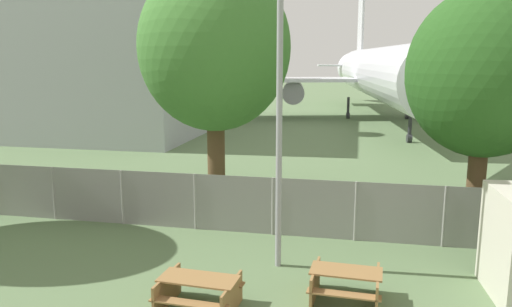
{
  "coord_description": "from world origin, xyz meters",
  "views": [
    {
      "loc": [
        2.53,
        -4.82,
        5.48
      ],
      "look_at": [
        -1.15,
        12.97,
        2.0
      ],
      "focal_mm": 35.0,
      "sensor_mm": 36.0,
      "label": 1
    }
  ],
  "objects_px": {
    "picnic_bench_near_cabin": "(199,290)",
    "tree_far_right": "(485,74)",
    "picnic_bench_open_grass": "(346,282)",
    "airplane": "(382,74)",
    "tree_near_hangar": "(215,48)"
  },
  "relations": [
    {
      "from": "airplane",
      "to": "picnic_bench_near_cabin",
      "type": "xyz_separation_m",
      "value": [
        -5.13,
        -35.88,
        -3.67
      ]
    },
    {
      "from": "picnic_bench_near_cabin",
      "to": "tree_far_right",
      "type": "distance_m",
      "value": 10.36
    },
    {
      "from": "picnic_bench_near_cabin",
      "to": "tree_near_hangar",
      "type": "xyz_separation_m",
      "value": [
        -1.87,
        7.89,
        5.35
      ]
    },
    {
      "from": "picnic_bench_near_cabin",
      "to": "tree_near_hangar",
      "type": "bearing_deg",
      "value": 103.34
    },
    {
      "from": "picnic_bench_near_cabin",
      "to": "airplane",
      "type": "bearing_deg",
      "value": 81.86
    },
    {
      "from": "tree_far_right",
      "to": "tree_near_hangar",
      "type": "bearing_deg",
      "value": 169.34
    },
    {
      "from": "picnic_bench_near_cabin",
      "to": "tree_near_hangar",
      "type": "relative_size",
      "value": 0.2
    },
    {
      "from": "tree_far_right",
      "to": "picnic_bench_near_cabin",
      "type": "bearing_deg",
      "value": -137.96
    },
    {
      "from": "airplane",
      "to": "picnic_bench_near_cabin",
      "type": "relative_size",
      "value": 24.98
    },
    {
      "from": "airplane",
      "to": "tree_near_hangar",
      "type": "distance_m",
      "value": 28.9
    },
    {
      "from": "picnic_bench_near_cabin",
      "to": "picnic_bench_open_grass",
      "type": "height_order",
      "value": "same"
    },
    {
      "from": "picnic_bench_near_cabin",
      "to": "tree_far_right",
      "type": "bearing_deg",
      "value": 42.04
    },
    {
      "from": "picnic_bench_open_grass",
      "to": "tree_far_right",
      "type": "height_order",
      "value": "tree_far_right"
    },
    {
      "from": "airplane",
      "to": "tree_far_right",
      "type": "relative_size",
      "value": 5.94
    },
    {
      "from": "picnic_bench_open_grass",
      "to": "tree_near_hangar",
      "type": "relative_size",
      "value": 0.19
    }
  ]
}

